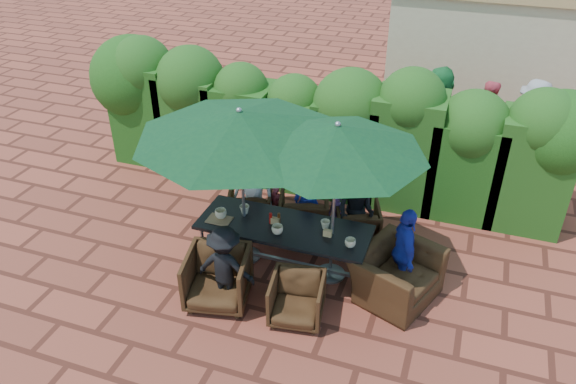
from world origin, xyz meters
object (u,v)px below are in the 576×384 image
(chair_far_right, at_px, (357,221))
(dining_table, at_px, (284,230))
(chair_far_mid, at_px, (304,211))
(chair_end_right, at_px, (397,268))
(chair_near_left, at_px, (217,276))
(chair_near_right, at_px, (297,297))
(umbrella_right, at_px, (337,139))
(chair_far_left, at_px, (250,205))
(umbrella_left, at_px, (240,125))

(chair_far_right, bearing_deg, dining_table, 31.35)
(chair_far_mid, bearing_deg, chair_end_right, 132.46)
(chair_near_left, bearing_deg, chair_end_right, 9.67)
(chair_far_mid, bearing_deg, chair_near_right, 89.26)
(umbrella_right, relative_size, chair_near_left, 2.89)
(chair_far_left, distance_m, chair_near_right, 2.32)
(umbrella_right, xyz_separation_m, chair_end_right, (0.96, -0.12, -1.72))
(dining_table, bearing_deg, chair_near_left, -122.14)
(chair_end_right, bearing_deg, chair_far_right, 57.38)
(chair_near_left, bearing_deg, umbrella_left, 79.51)
(dining_table, distance_m, chair_far_mid, 0.99)
(chair_near_right, distance_m, chair_end_right, 1.44)
(chair_far_mid, height_order, chair_near_right, chair_far_mid)
(umbrella_right, xyz_separation_m, chair_far_right, (0.16, 0.97, -1.86))
(chair_far_left, relative_size, chair_near_left, 0.84)
(umbrella_left, distance_m, chair_near_right, 2.40)
(chair_near_right, bearing_deg, dining_table, 110.17)
(umbrella_right, distance_m, chair_end_right, 1.98)
(umbrella_right, bearing_deg, chair_far_right, 80.92)
(chair_far_right, bearing_deg, chair_far_mid, -13.75)
(umbrella_left, bearing_deg, dining_table, -4.04)
(chair_far_left, xyz_separation_m, chair_far_mid, (0.91, 0.05, 0.04))
(chair_far_left, xyz_separation_m, chair_near_right, (1.42, -1.83, -0.01))
(dining_table, distance_m, chair_end_right, 1.67)
(dining_table, relative_size, chair_near_right, 3.53)
(chair_far_right, relative_size, chair_near_left, 0.83)
(chair_far_right, bearing_deg, chair_near_left, 34.88)
(chair_end_right, bearing_deg, dining_table, 108.77)
(dining_table, distance_m, chair_far_right, 1.38)
(umbrella_left, relative_size, chair_far_mid, 3.65)
(umbrella_right, relative_size, chair_far_right, 3.50)
(dining_table, xyz_separation_m, chair_near_left, (-0.61, -0.97, -0.25))
(umbrella_right, distance_m, chair_near_right, 2.11)
(umbrella_right, bearing_deg, chair_end_right, -7.31)
(dining_table, relative_size, umbrella_right, 1.01)
(chair_end_right, bearing_deg, chair_near_right, 148.14)
(umbrella_left, bearing_deg, chair_far_mid, 55.02)
(chair_near_right, bearing_deg, chair_near_left, 173.14)
(dining_table, height_order, chair_far_left, dining_table)
(chair_far_right, relative_size, chair_end_right, 0.63)
(umbrella_left, xyz_separation_m, umbrella_right, (1.34, 0.01, -0.00))
(dining_table, xyz_separation_m, chair_far_mid, (-0.00, 0.95, -0.28))
(dining_table, distance_m, umbrella_right, 1.69)
(umbrella_left, height_order, chair_near_right, umbrella_left)
(chair_near_left, bearing_deg, chair_near_right, -10.17)
(umbrella_right, relative_size, chair_far_left, 3.44)
(umbrella_left, height_order, chair_far_right, umbrella_left)
(chair_far_left, bearing_deg, chair_near_left, 80.88)
(chair_near_left, bearing_deg, chair_far_right, 41.73)
(chair_near_right, bearing_deg, umbrella_left, 130.93)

